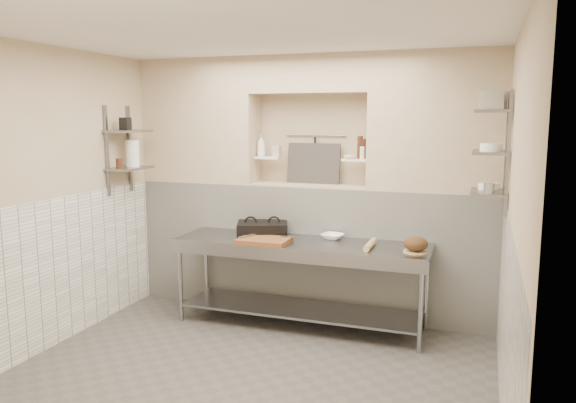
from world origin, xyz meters
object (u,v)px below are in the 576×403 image
at_px(panini_press, 262,229).
at_px(bottle_soap, 261,146).
at_px(bowl_alcove, 350,157).
at_px(prep_table, 300,266).
at_px(jug_left, 133,153).
at_px(bread_loaf, 416,244).
at_px(mixing_bowl, 333,236).
at_px(rolling_pin, 370,245).
at_px(cutting_board, 264,241).

height_order(panini_press, bottle_soap, bottle_soap).
bearing_deg(bowl_alcove, prep_table, -125.12).
bearing_deg(bottle_soap, prep_table, -41.04).
xyz_separation_m(prep_table, jug_left, (-1.91, -0.07, 1.12)).
bearing_deg(panini_press, prep_table, -37.41).
height_order(bread_loaf, bottle_soap, bottle_soap).
xyz_separation_m(mixing_bowl, bowl_alcove, (0.09, 0.31, 0.80)).
xyz_separation_m(prep_table, rolling_pin, (0.72, -0.04, 0.29)).
distance_m(cutting_board, jug_left, 1.79).
bearing_deg(bowl_alcove, panini_press, -155.43).
distance_m(cutting_board, bowl_alcove, 1.28).
bearing_deg(panini_press, jug_left, 167.87).
height_order(prep_table, bottle_soap, bottle_soap).
distance_m(mixing_bowl, jug_left, 2.36).
bearing_deg(mixing_bowl, rolling_pin, -30.68).
height_order(bottle_soap, jug_left, bottle_soap).
bearing_deg(cutting_board, panini_press, 114.33).
xyz_separation_m(bowl_alcove, jug_left, (-2.28, -0.60, 0.03)).
distance_m(mixing_bowl, bottle_soap, 1.35).
height_order(mixing_bowl, rolling_pin, rolling_pin).
height_order(cutting_board, bottle_soap, bottle_soap).
bearing_deg(rolling_pin, prep_table, 176.70).
bearing_deg(bottle_soap, bread_loaf, -19.60).
height_order(panini_press, cutting_board, panini_press).
bearing_deg(rolling_pin, bread_loaf, -4.44).
xyz_separation_m(cutting_board, bottle_soap, (-0.33, 0.75, 0.91)).
height_order(mixing_bowl, bread_loaf, bread_loaf).
xyz_separation_m(mixing_bowl, rolling_pin, (0.44, -0.26, 0.00)).
bearing_deg(cutting_board, bottle_soap, 113.57).
distance_m(prep_table, bottle_soap, 1.47).
relative_size(cutting_board, mixing_bowl, 2.25).
bearing_deg(bottle_soap, jug_left, -152.88).
bearing_deg(mixing_bowl, bottle_soap, 159.51).
relative_size(bottle_soap, bowl_alcove, 1.96).
bearing_deg(mixing_bowl, bowl_alcove, 73.10).
bearing_deg(bottle_soap, cutting_board, -66.43).
distance_m(mixing_bowl, bread_loaf, 0.93).
height_order(cutting_board, bread_loaf, bread_loaf).
height_order(mixing_bowl, bowl_alcove, bowl_alcove).
bearing_deg(bottle_soap, rolling_pin, -23.96).
bearing_deg(prep_table, bottle_soap, 138.96).
xyz_separation_m(rolling_pin, bottle_soap, (-1.38, 0.61, 0.90)).
relative_size(mixing_bowl, jug_left, 0.77).
xyz_separation_m(panini_press, bread_loaf, (1.63, -0.22, 0.01)).
xyz_separation_m(prep_table, bottle_soap, (-0.65, 0.57, 1.19)).
bearing_deg(mixing_bowl, cutting_board, -146.75).
bearing_deg(bowl_alcove, rolling_pin, -58.53).
relative_size(bread_loaf, jug_left, 0.76).
distance_m(bowl_alcove, jug_left, 2.36).
bearing_deg(panini_press, bread_loaf, -28.26).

